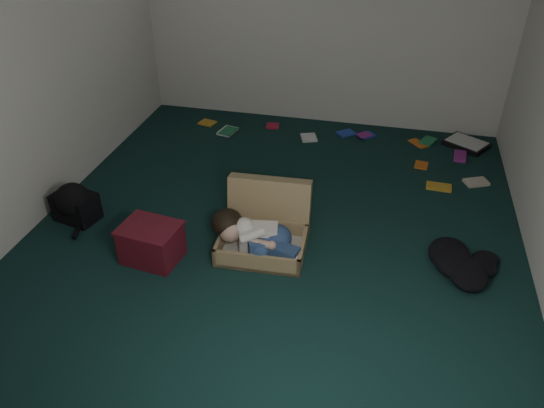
% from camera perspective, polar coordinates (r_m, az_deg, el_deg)
% --- Properties ---
extents(floor, '(4.50, 4.50, 0.00)m').
position_cam_1_polar(floor, '(4.46, 0.44, -2.71)').
color(floor, black).
rests_on(floor, ground).
extents(wall_back, '(4.50, 0.00, 4.50)m').
position_cam_1_polar(wall_back, '(5.97, 5.66, 20.42)').
color(wall_back, silver).
rests_on(wall_back, ground).
extents(wall_front, '(4.50, 0.00, 4.50)m').
position_cam_1_polar(wall_front, '(2.00, -14.15, -9.69)').
color(wall_front, silver).
rests_on(wall_front, ground).
extents(wall_left, '(0.00, 4.50, 4.50)m').
position_cam_1_polar(wall_left, '(4.68, -24.88, 13.92)').
color(wall_left, silver).
rests_on(wall_left, ground).
extents(suitcase, '(0.70, 0.69, 0.50)m').
position_cam_1_polar(suitcase, '(4.23, -0.73, -2.58)').
color(suitcase, '#A28659').
rests_on(suitcase, floor).
extents(person, '(0.74, 0.35, 0.31)m').
position_cam_1_polar(person, '(4.08, -1.84, -3.41)').
color(person, white).
rests_on(person, suitcase).
extents(maroon_bin, '(0.48, 0.40, 0.30)m').
position_cam_1_polar(maroon_bin, '(4.17, -12.85, -4.09)').
color(maroon_bin, '#58111C').
rests_on(maroon_bin, floor).
extents(backpack, '(0.51, 0.45, 0.27)m').
position_cam_1_polar(backpack, '(4.81, -20.37, -0.18)').
color(backpack, black).
rests_on(backpack, floor).
extents(clothing_pile, '(0.53, 0.46, 0.15)m').
position_cam_1_polar(clothing_pile, '(4.26, 20.18, -5.93)').
color(clothing_pile, black).
rests_on(clothing_pile, floor).
extents(paper_tray, '(0.52, 0.49, 0.06)m').
position_cam_1_polar(paper_tray, '(6.11, 20.18, 6.11)').
color(paper_tray, black).
rests_on(paper_tray, floor).
extents(book_scatter, '(3.16, 1.19, 0.02)m').
position_cam_1_polar(book_scatter, '(5.84, 10.29, 6.20)').
color(book_scatter, gold).
rests_on(book_scatter, floor).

